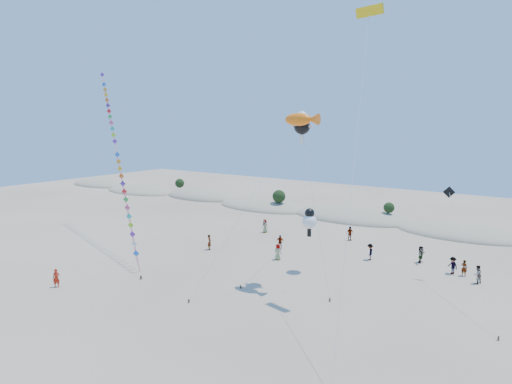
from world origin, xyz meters
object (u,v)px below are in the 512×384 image
object	(u,v)px
kite_train	(116,149)
fish_kite	(301,120)
flyer_foreground	(56,278)
parafoil_kite	(369,17)

from	to	relation	value
kite_train	fish_kite	world-z (taller)	kite_train
kite_train	fish_kite	distance (m)	25.72
kite_train	flyer_foreground	bearing A→B (deg)	-59.44
kite_train	fish_kite	bearing A→B (deg)	-0.75
parafoil_kite	flyer_foreground	xyz separation A→B (m)	(-23.43, -12.71, -21.66)
fish_kite	parafoil_kite	world-z (taller)	parafoil_kite
flyer_foreground	parafoil_kite	bearing A→B (deg)	-12.72
kite_train	flyer_foreground	distance (m)	18.48
kite_train	parafoil_kite	bearing A→B (deg)	-0.53
fish_kite	flyer_foreground	world-z (taller)	fish_kite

